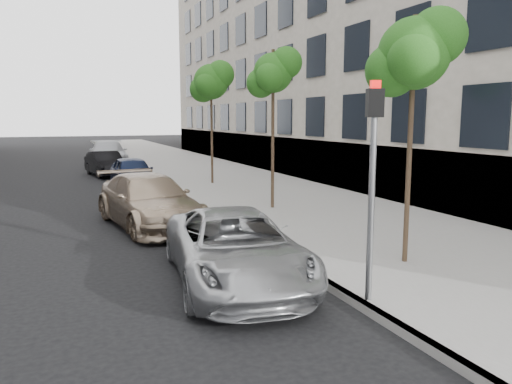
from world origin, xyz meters
TOP-DOWN VIEW (x-y plane):
  - ground at (0.00, 0.00)m, footprint 160.00×160.00m
  - sidewalk at (4.30, 24.00)m, footprint 6.40×72.00m
  - curb at (1.18, 24.00)m, footprint 0.15×72.00m
  - tree_near at (3.23, 1.50)m, footprint 1.70×1.50m
  - tree_mid at (3.23, 8.00)m, footprint 1.59×1.39m
  - tree_far at (3.23, 14.50)m, footprint 1.81×1.61m
  - signal_pole at (1.30, -0.01)m, footprint 0.29×0.25m
  - minivan at (-0.22, 1.92)m, footprint 2.70×4.87m
  - suv at (-0.81, 7.28)m, footprint 2.67×5.11m
  - sedan_blue at (-0.13, 15.16)m, footprint 1.66×3.95m
  - sedan_black at (-0.75, 20.17)m, footprint 1.92×4.01m
  - sedan_rear at (-0.10, 25.39)m, footprint 2.54×5.52m

SIDE VIEW (x-z plane):
  - ground at x=0.00m, z-range 0.00..0.00m
  - sidewalk at x=4.30m, z-range 0.00..0.14m
  - curb at x=1.18m, z-range 0.00..0.14m
  - sedan_black at x=-0.75m, z-range 0.00..1.27m
  - minivan at x=-0.22m, z-range 0.00..1.29m
  - sedan_blue at x=-0.13m, z-range 0.00..1.33m
  - suv at x=-0.81m, z-range 0.00..1.41m
  - sedan_rear at x=-0.10m, z-range 0.00..1.56m
  - signal_pole at x=1.30m, z-range 0.55..3.92m
  - tree_near at x=3.23m, z-range 1.72..6.58m
  - tree_mid at x=3.23m, z-range 1.83..6.80m
  - tree_far at x=3.23m, z-range 1.86..7.09m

